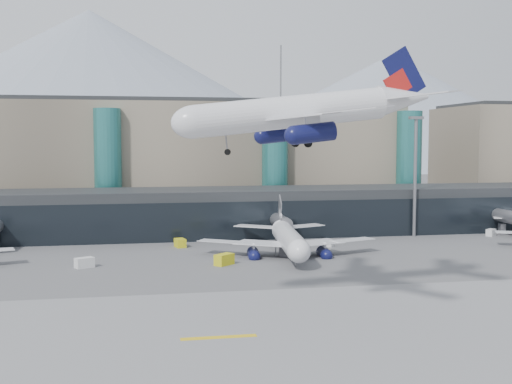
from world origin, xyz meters
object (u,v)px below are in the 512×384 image
(hero_jet, at_px, (317,102))
(veh_b, at_px, (180,243))
(veh_h, at_px, (224,259))
(veh_c, at_px, (291,250))
(veh_a, at_px, (84,263))
(lightmast_mid, at_px, (415,169))
(jet_parked_mid, at_px, (287,231))
(veh_g, at_px, (328,244))
(veh_d, at_px, (491,233))

(hero_jet, bearing_deg, veh_b, 99.27)
(veh_b, distance_m, veh_h, 20.13)
(veh_c, height_order, veh_h, veh_c)
(veh_a, bearing_deg, veh_h, -32.70)
(lightmast_mid, bearing_deg, veh_c, -150.03)
(hero_jet, height_order, veh_a, hero_jet)
(veh_a, height_order, veh_h, veh_h)
(hero_jet, xyz_separation_m, veh_b, (-12.76, 50.49, -24.13))
(veh_b, distance_m, veh_c, 22.96)
(veh_b, height_order, veh_h, veh_h)
(jet_parked_mid, xyz_separation_m, veh_g, (9.51, 6.00, -3.52))
(lightmast_mid, height_order, veh_g, lightmast_mid)
(veh_d, bearing_deg, veh_b, 142.84)
(lightmast_mid, xyz_separation_m, hero_jet, (-37.52, -55.50, 10.54))
(veh_b, height_order, veh_g, veh_b)
(veh_d, relative_size, veh_h, 0.78)
(lightmast_mid, relative_size, jet_parked_mid, 0.76)
(veh_a, xyz_separation_m, veh_h, (22.51, -1.85, 0.10))
(hero_jet, bearing_deg, veh_d, 39.52)
(hero_jet, height_order, veh_d, hero_jet)
(lightmast_mid, height_order, veh_h, lightmast_mid)
(lightmast_mid, bearing_deg, veh_a, -161.48)
(veh_a, bearing_deg, veh_g, -12.07)
(veh_c, bearing_deg, jet_parked_mid, 115.28)
(jet_parked_mid, xyz_separation_m, veh_h, (-12.63, -8.59, -3.22))
(lightmast_mid, xyz_separation_m, veh_b, (-50.28, -5.01, -13.60))
(jet_parked_mid, bearing_deg, veh_c, -169.39)
(hero_jet, relative_size, veh_h, 9.85)
(veh_a, bearing_deg, veh_c, -21.16)
(hero_jet, xyz_separation_m, veh_h, (-6.75, 31.28, -24.03))
(lightmast_mid, distance_m, veh_a, 71.73)
(veh_g, distance_m, veh_h, 26.52)
(veh_c, bearing_deg, hero_jet, -78.42)
(jet_parked_mid, height_order, veh_b, jet_parked_mid)
(veh_d, bearing_deg, jet_parked_mid, 155.94)
(veh_a, distance_m, veh_g, 46.44)
(veh_a, bearing_deg, veh_b, 18.45)
(veh_b, bearing_deg, jet_parked_mid, -131.58)
(lightmast_mid, distance_m, veh_g, 27.80)
(veh_c, distance_m, veh_d, 50.54)
(lightmast_mid, height_order, jet_parked_mid, lightmast_mid)
(veh_a, distance_m, veh_d, 85.73)
(jet_parked_mid, distance_m, veh_d, 50.12)
(hero_jet, relative_size, veh_c, 8.06)
(veh_b, bearing_deg, hero_jet, -177.73)
(veh_g, bearing_deg, veh_h, -104.88)
(lightmast_mid, relative_size, veh_b, 9.01)
(veh_b, xyz_separation_m, veh_d, (66.88, 2.58, -0.08))
(veh_c, height_order, veh_g, veh_c)
(veh_g, bearing_deg, veh_c, -95.88)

